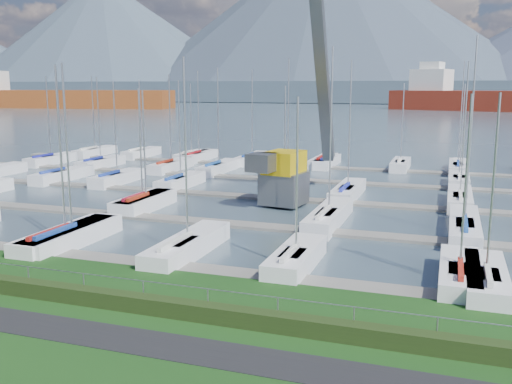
% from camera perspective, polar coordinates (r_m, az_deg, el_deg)
% --- Properties ---
extents(path, '(160.00, 2.00, 0.04)m').
position_cam_1_polar(path, '(22.61, -12.77, -14.19)').
color(path, black).
rests_on(path, grass).
extents(water, '(800.00, 540.00, 0.20)m').
position_cam_1_polar(water, '(280.75, 16.75, 8.14)').
color(water, '#3F515D').
extents(hedge, '(80.00, 0.70, 0.70)m').
position_cam_1_polar(hedge, '(24.54, -9.58, -11.18)').
color(hedge, '#203112').
rests_on(hedge, grass).
extents(fence, '(80.00, 0.04, 0.04)m').
position_cam_1_polar(fence, '(24.57, -9.19, -9.03)').
color(fence, gray).
rests_on(fence, grass).
extents(foothill, '(900.00, 80.00, 12.00)m').
position_cam_1_polar(foothill, '(350.55, 17.28, 9.55)').
color(foothill, '#404F5E').
rests_on(foothill, water).
extents(mountains, '(1190.00, 360.00, 115.00)m').
position_cam_1_polar(mountains, '(426.63, 18.94, 15.04)').
color(mountains, '#425060').
rests_on(mountains, water).
extents(docks, '(90.00, 41.60, 0.25)m').
position_cam_1_polar(docks, '(48.62, 5.34, -0.86)').
color(docks, slate).
rests_on(docks, water).
extents(crane, '(4.79, 13.36, 22.35)m').
position_cam_1_polar(crane, '(46.96, 3.81, 5.60)').
color(crane, slate).
rests_on(crane, water).
extents(cargo_ship_west, '(102.35, 33.48, 21.50)m').
position_cam_1_polar(cargo_ship_west, '(272.14, -19.85, 8.72)').
color(cargo_ship_west, brown).
rests_on(cargo_ship_west, water).
extents(cargo_ship_mid, '(98.75, 44.33, 21.50)m').
position_cam_1_polar(cargo_ship_mid, '(242.15, 23.81, 8.31)').
color(cargo_ship_mid, maroon).
rests_on(cargo_ship_mid, water).
extents(sailboat_fleet, '(74.75, 49.87, 13.65)m').
position_cam_1_polar(sailboat_fleet, '(51.14, 4.05, 6.07)').
color(sailboat_fleet, silver).
rests_on(sailboat_fleet, water).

